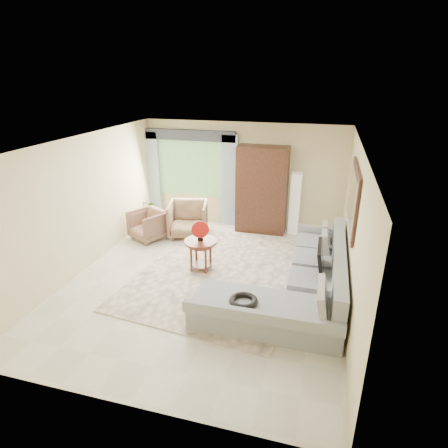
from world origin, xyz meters
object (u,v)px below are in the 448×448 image
(armchair_right, at_px, (188,219))
(armoire, at_px, (262,190))
(sectional_sofa, at_px, (302,285))
(floor_lamp, at_px, (295,204))
(tv_screen, at_px, (321,258))
(coffee_table, at_px, (201,255))
(armchair_left, at_px, (148,225))
(potted_plant, at_px, (149,210))

(armchair_right, bearing_deg, armoire, 11.85)
(sectional_sofa, relative_size, floor_lamp, 2.31)
(floor_lamp, bearing_deg, armchair_right, -160.90)
(armchair_right, distance_m, armoire, 1.92)
(tv_screen, height_order, coffee_table, tv_screen)
(coffee_table, xyz_separation_m, armchair_left, (-1.69, 1.13, 0.01))
(sectional_sofa, height_order, armchair_left, sectional_sofa)
(tv_screen, xyz_separation_m, armchair_left, (-3.97, 1.43, -0.37))
(armoire, relative_size, floor_lamp, 1.40)
(sectional_sofa, relative_size, armchair_left, 4.55)
(tv_screen, distance_m, floor_lamp, 2.79)
(armchair_left, xyz_separation_m, potted_plant, (-0.52, 1.11, -0.06))
(coffee_table, bearing_deg, potted_plant, 134.57)
(sectional_sofa, relative_size, armchair_right, 3.79)
(sectional_sofa, xyz_separation_m, floor_lamp, (-0.43, 2.96, 0.47))
(armchair_right, bearing_deg, tv_screen, -44.45)
(tv_screen, height_order, floor_lamp, floor_lamp)
(sectional_sofa, distance_m, armoire, 3.24)
(armchair_right, bearing_deg, armchair_left, -166.37)
(tv_screen, height_order, armoire, armoire)
(sectional_sofa, distance_m, coffee_table, 2.09)
(armchair_left, xyz_separation_m, armchair_right, (0.84, 0.43, 0.07))
(tv_screen, bearing_deg, floor_lamp, 104.53)
(armchair_right, height_order, armoire, armoire)
(sectional_sofa, bearing_deg, floor_lamp, 98.33)
(coffee_table, distance_m, armchair_left, 2.03)
(sectional_sofa, bearing_deg, armchair_right, 143.56)
(potted_plant, xyz_separation_m, floor_lamp, (3.78, 0.17, 0.47))
(sectional_sofa, xyz_separation_m, armoire, (-1.23, 2.90, 0.77))
(potted_plant, bearing_deg, floor_lamp, 2.52)
(coffee_table, distance_m, floor_lamp, 2.91)
(coffee_table, xyz_separation_m, potted_plant, (-2.20, 2.24, -0.06))
(potted_plant, bearing_deg, sectional_sofa, -33.50)
(coffee_table, height_order, armchair_left, armchair_left)
(coffee_table, distance_m, armoire, 2.57)
(sectional_sofa, relative_size, coffee_table, 5.40)
(sectional_sofa, distance_m, armchair_right, 3.56)
(coffee_table, height_order, floor_lamp, floor_lamp)
(sectional_sofa, height_order, coffee_table, sectional_sofa)
(armchair_left, bearing_deg, coffee_table, -4.83)
(sectional_sofa, bearing_deg, armchair_left, 155.56)
(armchair_left, height_order, potted_plant, armchair_left)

